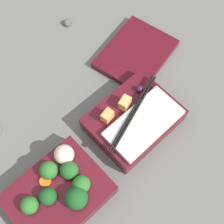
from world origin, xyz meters
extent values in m
plane|color=slate|center=(0.00, 0.00, 0.00)|extent=(3.00, 3.00, 0.00)
cube|color=#510F19|center=(-0.11, -0.01, 0.02)|extent=(0.19, 0.15, 0.04)
sphere|color=#19511E|center=(-0.13, -0.01, 0.05)|extent=(0.03, 0.03, 0.03)
sphere|color=#236023|center=(-0.07, 0.00, 0.05)|extent=(0.04, 0.04, 0.04)
sphere|color=#2D7028|center=(-0.17, 0.00, 0.05)|extent=(0.03, 0.03, 0.03)
sphere|color=#2D7028|center=(-0.07, -0.04, 0.05)|extent=(0.03, 0.03, 0.03)
sphere|color=#19511E|center=(-0.05, 0.03, 0.05)|extent=(0.03, 0.03, 0.03)
sphere|color=#19511E|center=(-0.09, -0.05, 0.06)|extent=(0.04, 0.04, 0.04)
sphere|color=#2D7028|center=(-0.10, 0.03, 0.05)|extent=(0.04, 0.04, 0.04)
cylinder|color=orange|center=(-0.12, 0.02, 0.05)|extent=(0.03, 0.03, 0.01)
sphere|color=beige|center=(-0.06, 0.03, 0.05)|extent=(0.04, 0.04, 0.04)
cube|color=#510F19|center=(0.11, 0.00, 0.02)|extent=(0.19, 0.15, 0.04)
cube|color=silver|center=(0.11, -0.03, 0.05)|extent=(0.16, 0.08, 0.01)
cube|color=#F4A356|center=(0.06, 0.03, 0.06)|extent=(0.03, 0.02, 0.03)
cube|color=#EAB266|center=(0.11, 0.03, 0.06)|extent=(0.03, 0.02, 0.03)
sphere|color=#381942|center=(0.16, 0.03, 0.05)|extent=(0.02, 0.02, 0.02)
cylinder|color=black|center=(0.11, 0.00, 0.06)|extent=(0.19, 0.07, 0.01)
cylinder|color=black|center=(0.10, 0.01, 0.06)|extent=(0.19, 0.07, 0.01)
cube|color=#510F19|center=(0.24, 0.13, 0.01)|extent=(0.21, 0.18, 0.02)
sphere|color=#595651|center=(0.18, 0.32, 0.01)|extent=(0.02, 0.02, 0.02)
camera|label=1|loc=(-0.12, -0.17, 0.64)|focal=50.00mm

